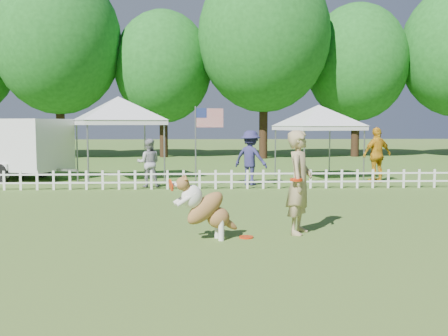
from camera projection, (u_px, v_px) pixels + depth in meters
name	position (u px, v px, depth m)	size (l,w,h in m)	color
ground	(242.00, 241.00, 8.66)	(120.00, 120.00, 0.00)	#386E22
picket_fence	(223.00, 180.00, 15.60)	(22.00, 0.08, 0.60)	white
handler	(299.00, 182.00, 9.17)	(0.70, 0.46, 1.91)	tan
dog	(206.00, 208.00, 8.65)	(1.11, 0.37, 1.15)	brown
frisbee_on_turf	(246.00, 237.00, 8.90)	(0.26, 0.26, 0.02)	red
canopy_tent_left	(119.00, 139.00, 18.25)	(2.87, 2.87, 2.97)	white
canopy_tent_right	(318.00, 143.00, 18.54)	(2.60, 2.60, 2.68)	white
cargo_trailer	(11.00, 148.00, 18.42)	(5.16, 2.27, 2.27)	white
flag_pole	(196.00, 147.00, 15.72)	(0.99, 0.10, 2.59)	gray
spectator_a	(149.00, 163.00, 16.08)	(0.76, 0.59, 1.56)	#99989D
spectator_b	(251.00, 158.00, 16.57)	(1.18, 0.68, 1.82)	navy
spectator_c	(377.00, 155.00, 17.31)	(1.13, 0.47, 1.92)	orange
tree_left	(59.00, 56.00, 29.12)	(7.40, 7.40, 12.00)	#18571A
tree_center_left	(163.00, 77.00, 30.49)	(6.00, 6.00, 9.80)	#18571A
tree_center_right	(264.00, 51.00, 29.15)	(7.60, 7.60, 12.60)	#18571A
tree_right	(357.00, 73.00, 31.01)	(6.20, 6.20, 10.40)	#18571A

